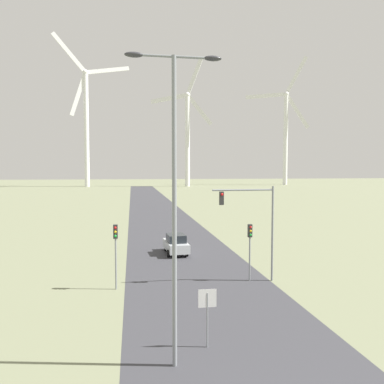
{
  "coord_description": "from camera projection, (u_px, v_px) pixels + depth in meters",
  "views": [
    {
      "loc": [
        -4.48,
        -8.11,
        7.76
      ],
      "look_at": [
        0.0,
        19.71,
        6.08
      ],
      "focal_mm": 35.0,
      "sensor_mm": 36.0,
      "label": 1
    }
  ],
  "objects": [
    {
      "name": "road_surface",
      "position": [
        162.0,
        221.0,
        56.47
      ],
      "size": [
        10.0,
        240.0,
        0.01
      ],
      "color": "#38383D",
      "rests_on": "ground"
    },
    {
      "name": "streetlamp",
      "position": [
        174.0,
        178.0,
        14.37
      ],
      "size": [
        3.7,
        0.32,
        12.12
      ],
      "color": "gray",
      "rests_on": "ground"
    },
    {
      "name": "stop_sign_near",
      "position": [
        207.0,
        307.0,
        16.25
      ],
      "size": [
        0.81,
        0.07,
        2.59
      ],
      "color": "gray",
      "rests_on": "ground"
    },
    {
      "name": "traffic_light_post_near_left",
      "position": [
        116.0,
        242.0,
        24.09
      ],
      "size": [
        0.28,
        0.34,
        4.23
      ],
      "color": "gray",
      "rests_on": "ground"
    },
    {
      "name": "traffic_light_post_near_right",
      "position": [
        250.0,
        239.0,
        25.98
      ],
      "size": [
        0.28,
        0.34,
        3.97
      ],
      "color": "gray",
      "rests_on": "ground"
    },
    {
      "name": "traffic_light_mast_overhead",
      "position": [
        253.0,
        215.0,
        25.67
      ],
      "size": [
        4.36,
        0.35,
        6.63
      ],
      "color": "gray",
      "rests_on": "ground"
    },
    {
      "name": "car_approaching",
      "position": [
        176.0,
        244.0,
        34.51
      ],
      "size": [
        2.1,
        4.22,
        1.83
      ],
      "color": "#B7BCC1",
      "rests_on": "ground"
    },
    {
      "name": "wind_turbine_left",
      "position": [
        86.0,
        117.0,
        169.72
      ],
      "size": [
        33.39,
        10.85,
        67.53
      ],
      "color": "white",
      "rests_on": "ground"
    },
    {
      "name": "wind_turbine_center",
      "position": [
        187.0,
        130.0,
        172.63
      ],
      "size": [
        27.57,
        9.06,
        58.51
      ],
      "color": "white",
      "rests_on": "ground"
    },
    {
      "name": "wind_turbine_right",
      "position": [
        286.0,
        129.0,
        190.39
      ],
      "size": [
        30.17,
        11.75,
        64.49
      ],
      "color": "white",
      "rests_on": "ground"
    }
  ]
}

